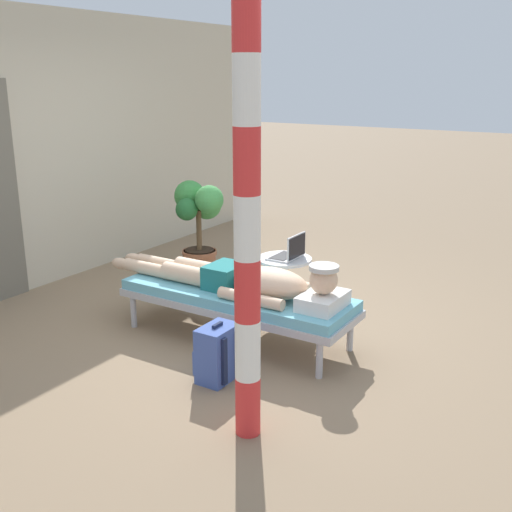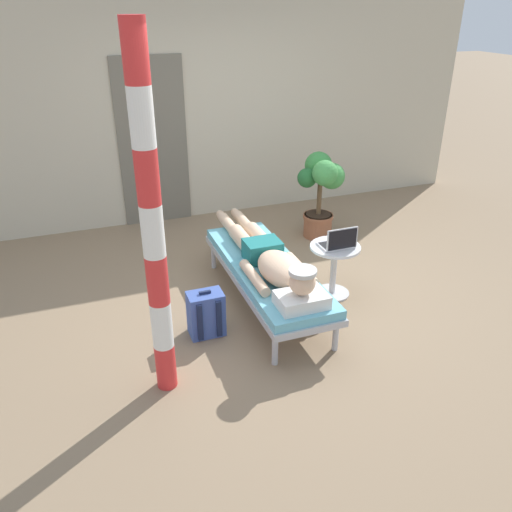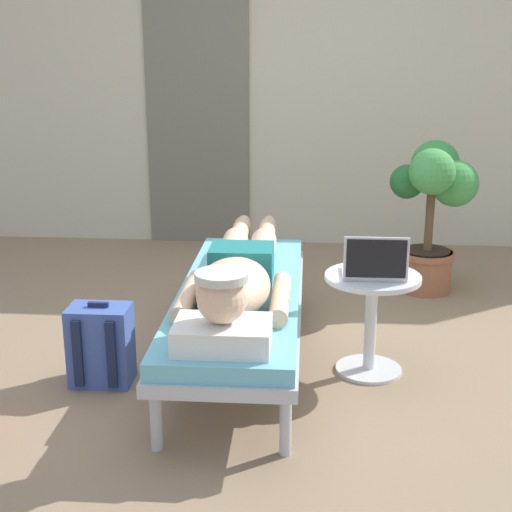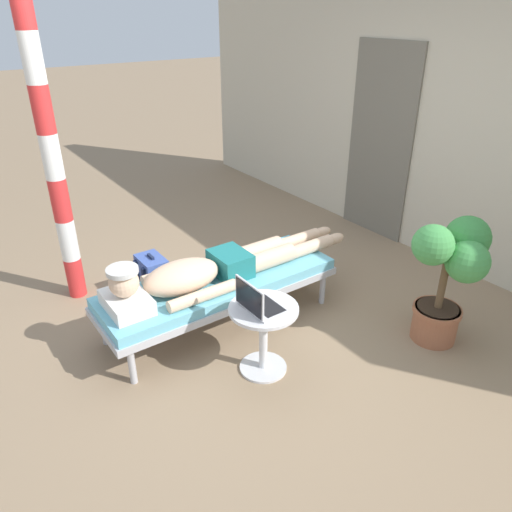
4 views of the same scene
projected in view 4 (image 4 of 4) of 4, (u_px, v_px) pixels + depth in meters
ground_plane at (247, 327)px, 3.96m from camera, size 40.00×40.00×0.00m
house_wall_back at (437, 119)px, 4.71m from camera, size 7.60×0.20×2.70m
house_door_panel at (380, 143)px, 5.21m from camera, size 0.84×0.03×2.04m
lounge_chair at (220, 286)px, 3.87m from camera, size 0.64×1.95×0.42m
person_reclining at (209, 270)px, 3.74m from camera, size 0.53×2.17×0.33m
side_table at (263, 328)px, 3.35m from camera, size 0.48×0.48×0.52m
laptop at (257, 303)px, 3.22m from camera, size 0.31×0.24×0.23m
backpack at (154, 278)px, 4.28m from camera, size 0.30×0.26×0.42m
potted_plant at (449, 269)px, 3.54m from camera, size 0.57×0.61×1.01m
porch_post at (52, 157)px, 3.83m from camera, size 0.15×0.15×2.54m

